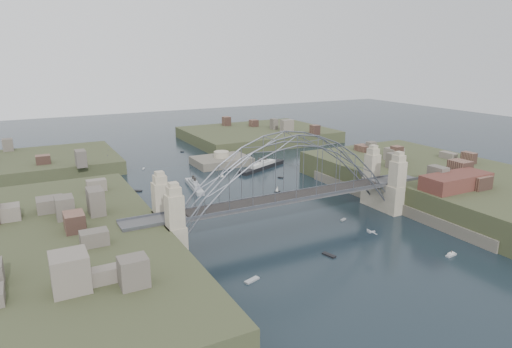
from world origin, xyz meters
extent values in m
plane|color=black|center=(0.00, 0.00, 0.00)|extent=(500.00, 500.00, 0.00)
cube|color=#474749|center=(0.00, 0.00, 8.00)|extent=(84.00, 6.00, 0.70)
cube|color=#535760|center=(0.00, -3.00, 8.55)|extent=(84.00, 0.25, 0.50)
cube|color=#535760|center=(0.00, 3.00, 8.55)|extent=(84.00, 0.25, 0.50)
cube|color=black|center=(0.00, 0.00, 8.55)|extent=(55.20, 5.20, 0.35)
cube|color=tan|center=(-31.50, -5.00, 8.85)|extent=(3.40, 3.40, 17.70)
cube|color=tan|center=(-31.50, 5.00, 8.85)|extent=(3.40, 3.40, 17.70)
cube|color=tan|center=(31.50, -5.00, 8.85)|extent=(3.40, 3.40, 17.70)
cube|color=tan|center=(31.50, 5.00, 8.85)|extent=(3.40, 3.40, 17.70)
cube|color=tan|center=(-31.50, 0.00, 4.00)|extent=(4.08, 13.80, 8.00)
cube|color=tan|center=(31.50, 0.00, 4.00)|extent=(4.08, 13.80, 8.00)
cube|color=#353B20|center=(-58.00, 0.00, 2.00)|extent=(50.00, 90.00, 12.00)
cube|color=#585346|center=(-35.50, 0.00, 1.00)|extent=(6.00, 70.00, 4.00)
cube|color=#353B20|center=(58.00, 0.00, 2.00)|extent=(50.00, 90.00, 12.00)
cube|color=#585346|center=(35.50, 0.00, 1.00)|extent=(6.00, 70.00, 4.00)
cube|color=#353B20|center=(-55.00, 95.00, 0.50)|extent=(60.00, 45.00, 9.00)
cube|color=#353B20|center=(50.00, 110.00, 0.75)|extent=(70.00, 55.00, 9.50)
cube|color=#585346|center=(12.00, 70.00, -0.50)|extent=(22.00, 16.00, 7.00)
cylinder|color=tan|center=(12.00, 70.00, 4.20)|extent=(6.00, 6.00, 2.40)
cube|color=#592D26|center=(44.00, -14.00, 10.00)|extent=(20.00, 8.00, 4.00)
cube|color=#474749|center=(39.00, -28.00, 0.70)|extent=(4.00, 22.00, 1.40)
cube|color=#9DA1A5|center=(-9.20, 44.31, 0.40)|extent=(4.67, 18.35, 1.62)
cube|color=#9DA1A5|center=(-9.20, 44.31, 1.62)|extent=(3.05, 10.15, 1.21)
cube|color=#9DA1A5|center=(-9.20, 44.31, 2.53)|extent=(1.89, 4.68, 0.81)
cylinder|color=black|center=(-9.36, 43.05, 3.23)|extent=(0.87, 0.87, 1.62)
cylinder|color=black|center=(-9.05, 45.57, 3.23)|extent=(0.87, 0.87, 1.62)
cylinder|color=#535760|center=(-9.88, 38.90, 3.03)|extent=(0.16, 0.16, 4.04)
cylinder|color=#535760|center=(-8.53, 49.73, 3.03)|extent=(0.16, 0.16, 4.04)
cube|color=#9DA1A5|center=(-28.35, 89.74, 0.44)|extent=(6.01, 17.89, 1.78)
cube|color=#9DA1A5|center=(-28.35, 89.74, 1.78)|extent=(3.78, 9.94, 1.33)
cube|color=#9DA1A5|center=(-28.35, 89.74, 2.78)|extent=(2.22, 4.62, 0.89)
cylinder|color=black|center=(-28.60, 88.52, 3.55)|extent=(0.88, 0.88, 1.78)
cylinder|color=black|center=(-28.10, 90.96, 3.55)|extent=(0.88, 0.88, 1.78)
cylinder|color=#535760|center=(-29.44, 84.52, 3.33)|extent=(0.18, 0.18, 4.44)
cylinder|color=#535760|center=(-27.27, 94.96, 3.33)|extent=(0.18, 0.18, 4.44)
cube|color=black|center=(23.25, 56.32, 0.46)|extent=(24.23, 13.67, 1.83)
cube|color=silver|center=(23.25, 56.32, 1.83)|extent=(13.61, 8.14, 1.37)
cube|color=silver|center=(23.25, 56.32, 2.85)|extent=(6.49, 4.35, 0.91)
cylinder|color=black|center=(21.65, 55.58, 3.65)|extent=(1.23, 1.23, 1.83)
cylinder|color=black|center=(24.84, 57.05, 3.65)|extent=(1.23, 1.23, 1.83)
cylinder|color=#535760|center=(16.41, 53.15, 3.42)|extent=(0.18, 0.18, 4.57)
cylinder|color=#535760|center=(30.08, 59.48, 3.42)|extent=(0.18, 0.18, 4.57)
cube|color=#BBBCC2|center=(9.05, -20.32, 4.51)|extent=(1.75, 0.41, 0.30)
cube|color=#BBBCC2|center=(9.05, -20.32, 4.57)|extent=(0.49, 3.48, 0.07)
cube|color=#BBBCC2|center=(8.18, -20.27, 4.68)|extent=(0.23, 1.09, 0.38)
cube|color=silver|center=(-19.03, 19.75, 0.15)|extent=(2.71, 2.39, 0.45)
cylinder|color=#535760|center=(-19.03, 19.75, 1.20)|extent=(0.08, 0.08, 2.20)
cone|color=silver|center=(-19.03, 19.75, 1.20)|extent=(1.59, 1.55, 1.92)
cube|color=silver|center=(12.88, 27.59, 0.15)|extent=(1.94, 0.98, 0.45)
cylinder|color=#535760|center=(12.88, 27.59, 1.20)|extent=(0.08, 0.08, 2.20)
cone|color=silver|center=(12.88, 27.59, 1.20)|extent=(1.42, 1.23, 1.92)
cube|color=silver|center=(-0.96, -18.10, 0.15)|extent=(1.84, 3.41, 0.45)
cube|color=silver|center=(22.57, 41.54, 0.15)|extent=(1.82, 2.00, 0.45)
cube|color=silver|center=(-26.98, 49.92, 0.15)|extent=(3.54, 3.06, 0.45)
cube|color=silver|center=(4.52, 52.26, 0.15)|extent=(1.51, 0.91, 0.45)
cylinder|color=#535760|center=(4.52, 52.26, 1.20)|extent=(0.08, 0.08, 2.20)
cone|color=silver|center=(4.52, 52.26, 1.20)|extent=(1.50, 1.35, 1.92)
cube|color=silver|center=(22.82, -30.86, 0.15)|extent=(2.96, 1.25, 0.45)
cube|color=silver|center=(22.82, -30.86, 0.55)|extent=(1.80, 0.99, 0.40)
cylinder|color=black|center=(22.82, -30.86, 1.00)|extent=(0.16, 0.16, 0.70)
cube|color=silver|center=(-17.60, 77.46, 0.15)|extent=(1.41, 2.29, 0.45)
cube|color=silver|center=(35.49, 18.75, 0.15)|extent=(2.20, 2.19, 0.45)
cube|color=silver|center=(35.49, 18.75, 0.55)|extent=(1.45, 1.45, 0.40)
cylinder|color=black|center=(35.49, 18.75, 1.00)|extent=(0.16, 0.16, 0.70)
cube|color=silver|center=(-21.23, -20.10, 0.15)|extent=(3.51, 2.07, 0.45)
cube|color=silver|center=(5.69, 99.80, 0.15)|extent=(1.59, 1.47, 0.45)
cube|color=silver|center=(-41.43, 26.92, 0.15)|extent=(2.80, 2.62, 0.45)
cube|color=silver|center=(15.59, -2.42, 0.15)|extent=(2.09, 1.28, 0.45)
cube|color=silver|center=(34.36, 84.89, 0.15)|extent=(1.52, 2.47, 0.45)
cube|color=silver|center=(34.36, 84.89, 0.55)|extent=(1.09, 1.54, 0.40)
cylinder|color=black|center=(34.36, 84.89, 1.00)|extent=(0.16, 0.16, 0.70)
camera|label=1|loc=(-57.71, -90.19, 43.23)|focal=31.28mm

